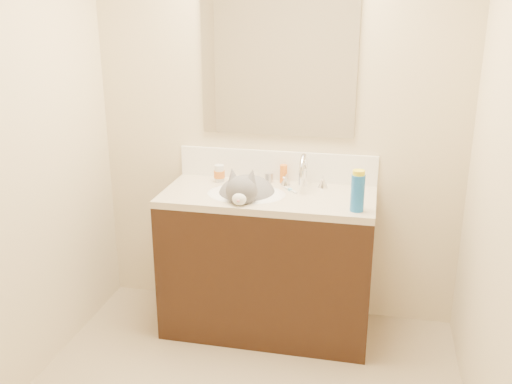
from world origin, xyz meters
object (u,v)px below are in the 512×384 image
at_px(cat, 246,196).
at_px(amber_bottle, 284,174).
at_px(vanity_cabinet, 268,265).
at_px(basin, 246,205).
at_px(pill_bottle, 219,173).
at_px(silver_jar, 269,178).
at_px(faucet, 304,174).
at_px(spray_can, 358,193).

xyz_separation_m(cat, amber_bottle, (0.17, 0.24, 0.07)).
height_order(vanity_cabinet, basin, basin).
height_order(pill_bottle, silver_jar, pill_bottle).
xyz_separation_m(faucet, amber_bottle, (-0.13, 0.08, -0.03)).
relative_size(faucet, spray_can, 1.44).
height_order(faucet, spray_can, faucet).
distance_m(vanity_cabinet, silver_jar, 0.52).
distance_m(vanity_cabinet, spray_can, 0.76).
height_order(faucet, cat, faucet).
distance_m(silver_jar, amber_bottle, 0.09).
bearing_deg(vanity_cabinet, cat, -167.89).
relative_size(silver_jar, spray_can, 0.30).
relative_size(basin, cat, 0.95).
xyz_separation_m(vanity_cabinet, basin, (-0.12, -0.03, 0.38)).
xyz_separation_m(amber_bottle, spray_can, (0.45, -0.39, 0.04)).
bearing_deg(silver_jar, amber_bottle, 5.72).
height_order(vanity_cabinet, silver_jar, silver_jar).
bearing_deg(cat, pill_bottle, 135.60).
bearing_deg(amber_bottle, silver_jar, -174.28).
relative_size(vanity_cabinet, amber_bottle, 10.96).
relative_size(vanity_cabinet, pill_bottle, 11.61).
xyz_separation_m(vanity_cabinet, cat, (-0.12, -0.03, 0.43)).
height_order(basin, cat, cat).
bearing_deg(spray_can, cat, 166.25).
bearing_deg(amber_bottle, basin, -124.72).
bearing_deg(faucet, cat, -151.58).
relative_size(faucet, amber_bottle, 2.56).
xyz_separation_m(basin, faucet, (0.30, 0.17, 0.16)).
xyz_separation_m(pill_bottle, spray_can, (0.83, -0.33, 0.05)).
height_order(cat, amber_bottle, cat).
xyz_separation_m(faucet, pill_bottle, (-0.51, 0.02, -0.03)).
distance_m(faucet, amber_bottle, 0.15).
relative_size(faucet, silver_jar, 4.88).
distance_m(basin, silver_jar, 0.27).
height_order(vanity_cabinet, cat, cat).
distance_m(cat, spray_can, 0.65).
xyz_separation_m(vanity_cabinet, spray_can, (0.50, -0.18, 0.55)).
relative_size(amber_bottle, spray_can, 0.56).
bearing_deg(pill_bottle, cat, -40.91).
distance_m(faucet, cat, 0.36).
xyz_separation_m(faucet, spray_can, (0.32, -0.32, 0.01)).
height_order(vanity_cabinet, amber_bottle, amber_bottle).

